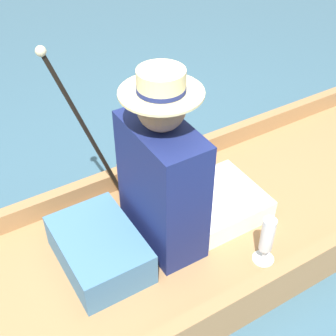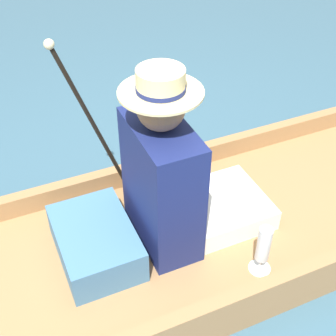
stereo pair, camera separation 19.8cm
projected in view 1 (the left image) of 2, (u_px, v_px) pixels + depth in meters
ground_plane at (167, 257)px, 2.28m from camera, size 16.00×16.00×0.00m
punt_boat at (167, 247)px, 2.23m from camera, size 0.99×3.30×0.23m
seat_cushion at (99, 249)px, 2.05m from camera, size 0.46×0.32×0.17m
seated_person at (174, 180)px, 2.05m from camera, size 0.44×0.69×0.87m
teddy_bear at (130, 168)px, 2.36m from camera, size 0.25×0.14×0.35m
wine_glass at (267, 237)px, 2.02m from camera, size 0.10×0.10×0.25m
walking_cane at (80, 120)px, 2.05m from camera, size 0.04×0.32×0.90m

